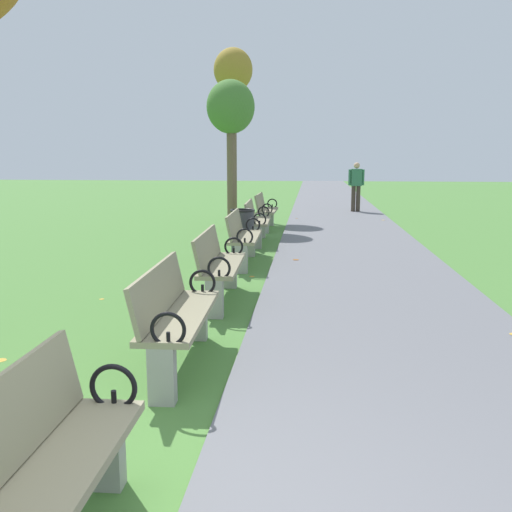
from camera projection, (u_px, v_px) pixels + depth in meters
The scene contains 12 objects.
paved_walkway at pixel (334, 208), 19.83m from camera, with size 2.98×44.00×0.02m, color slate.
park_bench_1 at pixel (27, 485), 2.30m from camera, with size 0.50×1.61×0.90m.
park_bench_2 at pixel (175, 314), 4.79m from camera, with size 0.52×1.61×0.90m.
park_bench_3 at pixel (218, 264), 6.99m from camera, with size 0.52×1.61×0.90m.
park_bench_4 at pixel (243, 236), 9.42m from camera, with size 0.50×1.61×0.90m.
park_bench_5 at pixel (256, 220), 11.77m from camera, with size 0.52×1.61×0.90m.
park_bench_6 at pixel (265, 210), 13.99m from camera, with size 0.49×1.60×0.90m.
tree_2 at pixel (231, 111), 13.86m from camera, with size 1.21×1.21×3.74m.
tree_3 at pixel (233, 76), 16.19m from camera, with size 1.14×1.14×4.97m.
pedestrian_walking at pixel (356, 184), 18.28m from camera, with size 0.53×0.25×1.62m.
trash_bin at pixel (243, 231), 10.59m from camera, with size 0.48×0.48×0.84m.
scattered_leaves at pixel (245, 279), 8.30m from camera, with size 5.07×14.96×0.02m.
Camera 1 is at (0.66, -2.00, 1.84)m, focal length 38.59 mm.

